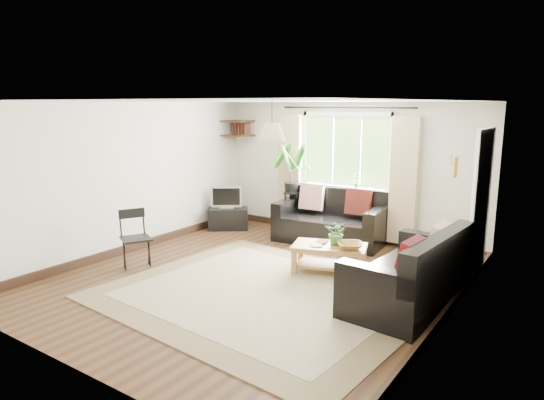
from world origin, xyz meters
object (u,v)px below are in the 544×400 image
Objects in this scene: tv_stand at (228,218)px; palm_stand at (291,189)px; sofa_back at (330,218)px; folding_chair at (136,240)px; coffee_table at (329,259)px; sofa_right at (408,269)px.

palm_stand is at bearing -16.54° from tv_stand.
folding_chair is (-1.71, -2.79, -0.01)m from sofa_back.
palm_stand is at bearing 136.04° from coffee_table.
folding_chair reaches higher than tv_stand.
coffee_table is 3.00m from tv_stand.
coffee_table is 1.36× the size of tv_stand.
folding_chair is (-2.45, -1.36, 0.21)m from coffee_table.
folding_chair is at bearing -71.33° from sofa_right.
coffee_table is at bearing -68.08° from sofa_back.
sofa_right is at bearing -34.48° from palm_stand.
sofa_back is 1.81× the size of coffee_table.
coffee_table is at bearing -33.94° from folding_chair.
palm_stand is (-1.62, 1.56, 0.63)m from coffee_table.
tv_stand is at bearing -177.33° from sofa_back.
sofa_right reaches higher than coffee_table.
folding_chair is at bearing -126.96° from sofa_back.
folding_chair is (-3.72, -0.94, -0.01)m from sofa_right.
coffee_table is (0.74, -1.42, -0.23)m from sofa_back.
sofa_right is at bearing -18.44° from coffee_table.
coffee_table reaches higher than tv_stand.
palm_stand reaches higher than coffee_table.
sofa_right is at bearing -48.87° from folding_chair.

